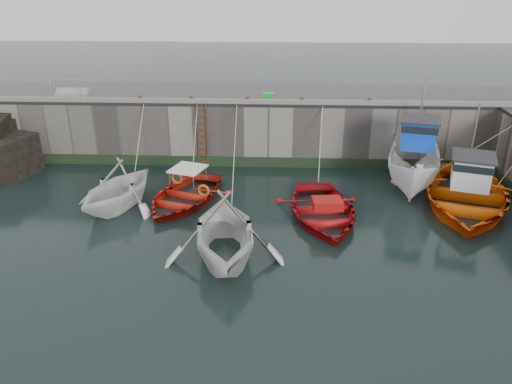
{
  "coord_description": "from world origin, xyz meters",
  "views": [
    {
      "loc": [
        1.69,
        -13.35,
        8.83
      ],
      "look_at": [
        0.89,
        4.06,
        1.2
      ],
      "focal_mm": 35.0,
      "sensor_mm": 36.0,
      "label": 1
    }
  ],
  "objects_px": {
    "boat_far_orange": "(466,195)",
    "bollard_b": "(192,99)",
    "boat_near_blue": "(184,201)",
    "boat_far_white": "(414,164)",
    "bollard_c": "(247,100)",
    "bollard_e": "(369,101)",
    "bollard_d": "(302,101)",
    "fish_crate": "(268,96)",
    "bollard_a": "(140,99)",
    "boat_near_navy": "(322,217)",
    "ladder": "(202,136)",
    "boat_near_blacktrim": "(225,257)",
    "boat_near_white": "(120,206)"
  },
  "relations": [
    {
      "from": "boat_far_orange",
      "to": "bollard_b",
      "type": "relative_size",
      "value": 29.31
    },
    {
      "from": "boat_near_blue",
      "to": "boat_far_white",
      "type": "xyz_separation_m",
      "value": [
        10.08,
        2.24,
        1.0
      ]
    },
    {
      "from": "boat_near_blue",
      "to": "bollard_c",
      "type": "relative_size",
      "value": 17.62
    },
    {
      "from": "bollard_c",
      "to": "bollard_e",
      "type": "distance_m",
      "value": 5.8
    },
    {
      "from": "boat_near_blue",
      "to": "bollard_e",
      "type": "height_order",
      "value": "bollard_e"
    },
    {
      "from": "bollard_c",
      "to": "bollard_d",
      "type": "height_order",
      "value": "same"
    },
    {
      "from": "bollard_c",
      "to": "fish_crate",
      "type": "bearing_deg",
      "value": 44.42
    },
    {
      "from": "boat_far_orange",
      "to": "fish_crate",
      "type": "height_order",
      "value": "boat_far_orange"
    },
    {
      "from": "bollard_a",
      "to": "bollard_b",
      "type": "bearing_deg",
      "value": 0.0
    },
    {
      "from": "boat_near_blue",
      "to": "bollard_e",
      "type": "distance_m",
      "value": 9.98
    },
    {
      "from": "boat_far_white",
      "to": "bollard_a",
      "type": "height_order",
      "value": "boat_far_white"
    },
    {
      "from": "boat_near_blue",
      "to": "bollard_d",
      "type": "bearing_deg",
      "value": 60.1
    },
    {
      "from": "bollard_e",
      "to": "bollard_a",
      "type": "bearing_deg",
      "value": 180.0
    },
    {
      "from": "boat_near_blue",
      "to": "boat_near_navy",
      "type": "distance_m",
      "value": 5.87
    },
    {
      "from": "ladder",
      "to": "boat_near_navy",
      "type": "distance_m",
      "value": 7.92
    },
    {
      "from": "boat_near_blacktrim",
      "to": "boat_far_orange",
      "type": "height_order",
      "value": "boat_far_orange"
    },
    {
      "from": "boat_near_blacktrim",
      "to": "boat_near_navy",
      "type": "distance_m",
      "value": 4.76
    },
    {
      "from": "fish_crate",
      "to": "bollard_b",
      "type": "distance_m",
      "value": 3.81
    },
    {
      "from": "bollard_e",
      "to": "boat_near_blacktrim",
      "type": "bearing_deg",
      "value": -123.89
    },
    {
      "from": "bollard_d",
      "to": "bollard_b",
      "type": "bearing_deg",
      "value": 180.0
    },
    {
      "from": "boat_far_white",
      "to": "bollard_b",
      "type": "height_order",
      "value": "boat_far_white"
    },
    {
      "from": "boat_far_white",
      "to": "bollard_a",
      "type": "xyz_separation_m",
      "value": [
        -12.84,
        2.33,
        2.3
      ]
    },
    {
      "from": "ladder",
      "to": "bollard_c",
      "type": "distance_m",
      "value": 2.81
    },
    {
      "from": "bollard_a",
      "to": "bollard_b",
      "type": "relative_size",
      "value": 1.0
    },
    {
      "from": "boat_near_blue",
      "to": "bollard_a",
      "type": "xyz_separation_m",
      "value": [
        -2.76,
        4.56,
        3.3
      ]
    },
    {
      "from": "boat_far_white",
      "to": "bollard_d",
      "type": "distance_m",
      "value": 6.01
    },
    {
      "from": "boat_near_white",
      "to": "boat_far_orange",
      "type": "distance_m",
      "value": 14.33
    },
    {
      "from": "bollard_a",
      "to": "boat_near_blue",
      "type": "bearing_deg",
      "value": -58.84
    },
    {
      "from": "fish_crate",
      "to": "bollard_e",
      "type": "bearing_deg",
      "value": -5.75
    },
    {
      "from": "boat_near_blue",
      "to": "boat_far_orange",
      "type": "distance_m",
      "value": 11.74
    },
    {
      "from": "bollard_e",
      "to": "boat_near_white",
      "type": "bearing_deg",
      "value": -154.44
    },
    {
      "from": "ladder",
      "to": "boat_near_white",
      "type": "distance_m",
      "value": 5.82
    },
    {
      "from": "bollard_e",
      "to": "boat_far_white",
      "type": "bearing_deg",
      "value": -51.7
    },
    {
      "from": "boat_far_orange",
      "to": "boat_near_blacktrim",
      "type": "bearing_deg",
      "value": -136.97
    },
    {
      "from": "bollard_b",
      "to": "bollard_e",
      "type": "distance_m",
      "value": 8.5
    },
    {
      "from": "ladder",
      "to": "boat_near_blue",
      "type": "relative_size",
      "value": 0.65
    },
    {
      "from": "bollard_d",
      "to": "boat_near_blue",
      "type": "bearing_deg",
      "value": -137.83
    },
    {
      "from": "boat_far_orange",
      "to": "bollard_d",
      "type": "bearing_deg",
      "value": 163.93
    },
    {
      "from": "boat_far_orange",
      "to": "bollard_d",
      "type": "xyz_separation_m",
      "value": [
        -6.69,
        4.43,
        2.83
      ]
    },
    {
      "from": "bollard_a",
      "to": "boat_far_white",
      "type": "bearing_deg",
      "value": -10.27
    },
    {
      "from": "ladder",
      "to": "bollard_d",
      "type": "xyz_separation_m",
      "value": [
        4.8,
        0.34,
        1.71
      ]
    },
    {
      "from": "bollard_a",
      "to": "boat_near_blacktrim",
      "type": "bearing_deg",
      "value": -61.11
    },
    {
      "from": "bollard_a",
      "to": "bollard_d",
      "type": "height_order",
      "value": "same"
    },
    {
      "from": "boat_near_blacktrim",
      "to": "bollard_d",
      "type": "bearing_deg",
      "value": 64.67
    },
    {
      "from": "boat_far_white",
      "to": "boat_near_navy",
      "type": "bearing_deg",
      "value": -126.27
    },
    {
      "from": "boat_near_blacktrim",
      "to": "bollard_c",
      "type": "relative_size",
      "value": 17.79
    },
    {
      "from": "boat_far_orange",
      "to": "bollard_c",
      "type": "relative_size",
      "value": 29.31
    },
    {
      "from": "boat_far_orange",
      "to": "bollard_e",
      "type": "height_order",
      "value": "boat_far_orange"
    },
    {
      "from": "bollard_e",
      "to": "bollard_d",
      "type": "bearing_deg",
      "value": 180.0
    },
    {
      "from": "boat_near_blacktrim",
      "to": "boat_near_navy",
      "type": "bearing_deg",
      "value": 34.15
    }
  ]
}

